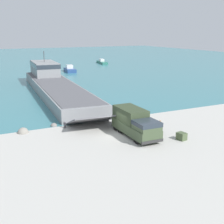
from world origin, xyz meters
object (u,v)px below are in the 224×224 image
(landing_craft, at_px, (54,83))
(military_truck, at_px, (135,123))
(soldier_on_ramp, at_px, (160,126))
(cargo_crate, at_px, (182,136))
(moored_boat_a, at_px, (102,62))
(mooring_bollard, at_px, (65,125))
(moored_boat_c, at_px, (70,70))

(landing_craft, bearing_deg, military_truck, -83.47)
(soldier_on_ramp, bearing_deg, cargo_crate, -74.32)
(military_truck, relative_size, moored_boat_a, 0.86)
(moored_boat_a, bearing_deg, cargo_crate, 80.42)
(landing_craft, height_order, moored_boat_a, landing_craft)
(mooring_bollard, height_order, cargo_crate, cargo_crate)
(military_truck, relative_size, mooring_bollard, 9.76)
(moored_boat_c, relative_size, mooring_bollard, 8.91)
(soldier_on_ramp, xyz_separation_m, mooring_bollard, (-9.21, 7.36, -0.58))
(moored_boat_a, relative_size, moored_boat_c, 1.27)
(moored_boat_c, distance_m, mooring_bollard, 54.69)
(moored_boat_a, xyz_separation_m, cargo_crate, (-26.41, -79.02, -0.12))
(soldier_on_ramp, height_order, mooring_bollard, soldier_on_ramp)
(landing_craft, height_order, mooring_bollard, landing_craft)
(soldier_on_ramp, bearing_deg, moored_boat_c, 75.49)
(moored_boat_a, bearing_deg, moored_boat_c, 52.47)
(landing_craft, bearing_deg, mooring_bollard, -97.92)
(moored_boat_c, bearing_deg, military_truck, 86.03)
(cargo_crate, bearing_deg, landing_craft, 97.82)
(moored_boat_c, xyz_separation_m, mooring_bollard, (-18.31, -51.53, -0.24))
(soldier_on_ramp, relative_size, mooring_bollard, 2.24)
(soldier_on_ramp, height_order, moored_boat_c, moored_boat_c)
(moored_boat_a, relative_size, mooring_bollard, 11.36)
(military_truck, height_order, moored_boat_c, military_truck)
(landing_craft, distance_m, cargo_crate, 34.45)
(military_truck, xyz_separation_m, moored_boat_a, (30.34, 75.52, -1.03))
(military_truck, relative_size, moored_boat_c, 1.10)
(landing_craft, xyz_separation_m, moored_boat_c, (12.74, 27.45, -1.08))
(cargo_crate, bearing_deg, moored_boat_a, 71.52)
(military_truck, bearing_deg, moored_boat_c, 169.46)
(military_truck, bearing_deg, mooring_bollard, -134.77)
(moored_boat_c, distance_m, cargo_crate, 62.08)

